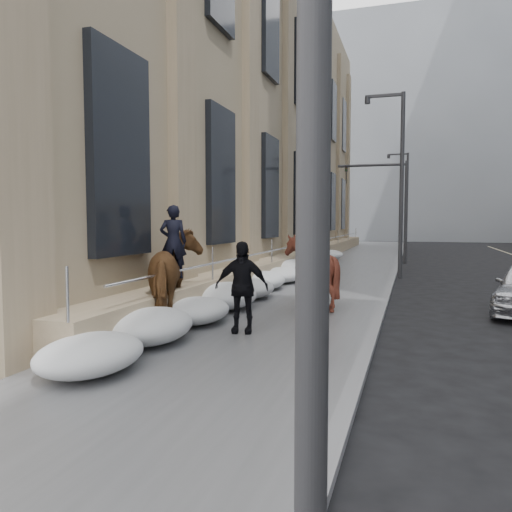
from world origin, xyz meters
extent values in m
plane|color=black|center=(0.00, 0.00, 0.00)|extent=(140.00, 140.00, 0.00)
cube|color=#515153|center=(0.00, 10.00, 0.06)|extent=(5.00, 80.00, 0.12)
cube|color=slate|center=(2.62, 10.00, 0.06)|extent=(0.24, 80.00, 0.12)
cube|color=#887759|center=(-5.30, 20.00, 9.00)|extent=(5.00, 44.00, 18.00)
cube|color=#847255|center=(-2.25, 20.00, 0.45)|extent=(1.10, 44.00, 0.90)
cylinder|color=silver|center=(-1.80, 20.00, 1.35)|extent=(0.06, 42.00, 0.06)
cube|color=#847255|center=(-2.85, 10.00, 8.10)|extent=(0.70, 1.20, 16.20)
cube|color=black|center=(-2.70, 13.00, 4.00)|extent=(0.20, 2.20, 4.50)
cube|color=slate|center=(4.00, 60.00, 14.00)|extent=(30.00, 12.00, 28.00)
cube|color=gray|center=(-6.00, 72.00, 10.00)|extent=(24.00, 12.00, 20.00)
cylinder|color=#2D2D30|center=(2.90, 14.00, 4.00)|extent=(0.18, 0.18, 8.00)
cube|color=#2D2D30|center=(2.10, 14.00, 7.90)|extent=(1.60, 0.15, 0.12)
cylinder|color=#2D2D30|center=(1.40, 14.00, 7.75)|extent=(0.24, 0.24, 0.30)
cylinder|color=#2D2D30|center=(2.90, 34.00, 4.00)|extent=(0.18, 0.18, 8.00)
cube|color=#2D2D30|center=(2.10, 34.00, 7.90)|extent=(1.60, 0.15, 0.12)
cylinder|color=#2D2D30|center=(1.40, 34.00, 7.75)|extent=(0.24, 0.24, 0.30)
cylinder|color=#2D2D30|center=(3.00, 22.00, 3.00)|extent=(0.20, 0.20, 6.00)
cylinder|color=#2D2D30|center=(1.00, 22.00, 5.80)|extent=(4.00, 0.16, 0.16)
imported|color=black|center=(-0.50, 22.00, 5.30)|extent=(0.18, 0.22, 1.10)
ellipsoid|color=silver|center=(-1.45, 0.00, 0.46)|extent=(1.50, 2.10, 0.68)
ellipsoid|color=silver|center=(-1.40, 4.00, 0.48)|extent=(1.60, 2.20, 0.72)
ellipsoid|color=silver|center=(-1.50, 8.00, 0.44)|extent=(1.40, 2.00, 0.64)
ellipsoid|color=silver|center=(-1.35, 12.00, 0.50)|extent=(1.70, 2.30, 0.76)
ellipsoid|color=silver|center=(-1.45, 16.00, 0.45)|extent=(1.50, 2.10, 0.66)
imported|color=#462B15|center=(-1.80, 1.83, 1.23)|extent=(2.11, 2.88, 2.22)
imported|color=black|center=(-1.80, 1.98, 2.02)|extent=(0.74, 0.62, 1.72)
imported|color=#441C13|center=(0.72, 4.98, 1.12)|extent=(1.87, 2.04, 2.00)
imported|color=black|center=(0.72, 5.13, 1.92)|extent=(0.93, 0.77, 1.72)
imported|color=black|center=(-0.07, 1.43, 1.10)|extent=(1.21, 0.67, 1.96)
camera|label=1|loc=(3.40, -8.57, 2.52)|focal=35.00mm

